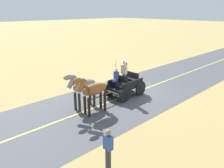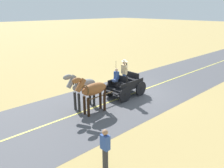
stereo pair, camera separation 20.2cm
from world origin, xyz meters
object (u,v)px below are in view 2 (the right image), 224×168
Objects in this scene: horse_drawn_carriage at (125,84)px; horse_off_side at (83,86)px; horse_near_side at (93,90)px; pedestrian_walking at (105,149)px.

horse_drawn_carriage is 2.04× the size of horse_off_side.
horse_near_side is 1.36× the size of pedestrian_walking.
horse_near_side is at bearing 100.14° from horse_drawn_carriage.
horse_drawn_carriage is 2.04× the size of horse_near_side.
horse_near_side is 4.63m from pedestrian_walking.
horse_near_side is 1.00× the size of horse_off_side.
horse_off_side is at bearing 83.71° from horse_drawn_carriage.
pedestrian_walking is at bearing 128.97° from horse_drawn_carriage.
horse_off_side is (0.34, 3.04, 0.51)m from horse_drawn_carriage.
horse_off_side reaches higher than pedestrian_walking.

